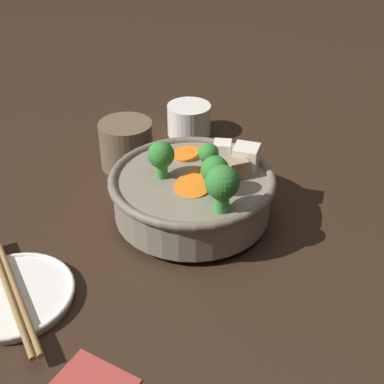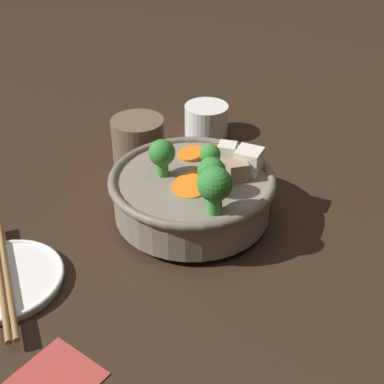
{
  "view_description": "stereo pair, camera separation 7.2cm",
  "coord_description": "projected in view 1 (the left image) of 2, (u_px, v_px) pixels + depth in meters",
  "views": [
    {
      "loc": [
        -0.57,
        -0.21,
        0.45
      ],
      "look_at": [
        0.0,
        0.0,
        0.04
      ],
      "focal_mm": 50.0,
      "sensor_mm": 36.0,
      "label": 1
    },
    {
      "loc": [
        -0.54,
        -0.27,
        0.45
      ],
      "look_at": [
        0.0,
        0.0,
        0.04
      ],
      "focal_mm": 50.0,
      "sensor_mm": 36.0,
      "label": 2
    }
  ],
  "objects": [
    {
      "name": "chopsticks_pair",
      "position": [
        12.0,
        289.0,
        0.61
      ],
      "size": [
        0.16,
        0.17,
        0.01
      ],
      "color": "olive",
      "rests_on": "side_saucer"
    },
    {
      "name": "tea_cup",
      "position": [
        189.0,
        119.0,
        0.94
      ],
      "size": [
        0.08,
        0.08,
        0.05
      ],
      "color": "white",
      "rests_on": "ground_plane"
    },
    {
      "name": "side_saucer",
      "position": [
        13.0,
        295.0,
        0.61
      ],
      "size": [
        0.14,
        0.14,
        0.01
      ],
      "color": "white",
      "rests_on": "ground_plane"
    },
    {
      "name": "stirfry_bowl",
      "position": [
        193.0,
        190.0,
        0.72
      ],
      "size": [
        0.22,
        0.22,
        0.13
      ],
      "color": "slate",
      "rests_on": "ground_plane"
    },
    {
      "name": "dark_mug",
      "position": [
        127.0,
        144.0,
        0.85
      ],
      "size": [
        0.11,
        0.08,
        0.08
      ],
      "color": "brown",
      "rests_on": "ground_plane"
    },
    {
      "name": "ground_plane",
      "position": [
        192.0,
        217.0,
        0.75
      ],
      "size": [
        3.0,
        3.0,
        0.0
      ],
      "primitive_type": "plane",
      "color": "black"
    }
  ]
}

